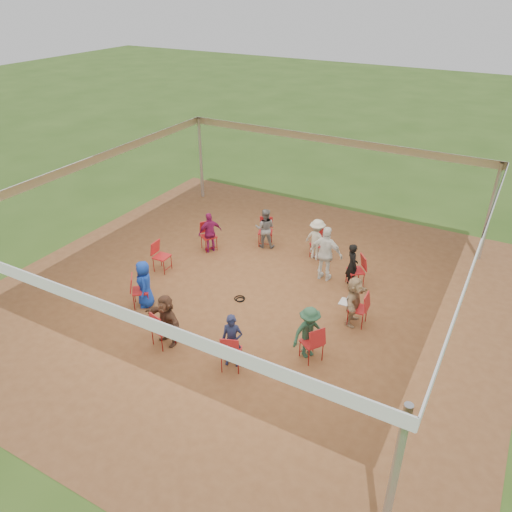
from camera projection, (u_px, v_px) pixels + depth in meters
The scene contains 25 objects.
ground at pixel (252, 295), 13.31m from camera, with size 80.00×80.00×0.00m, color #315119.
dirt_patch at pixel (252, 295), 13.30m from camera, with size 13.00×13.00×0.00m, color brown.
tent at pixel (251, 214), 12.14m from camera, with size 10.33×10.33×3.00m.
chair_0 at pixel (358, 309), 11.98m from camera, with size 0.42×0.44×0.90m, color red, non-canonical shape.
chair_1 at pixel (356, 271), 13.51m from camera, with size 0.42×0.44×0.90m, color red, non-canonical shape.
chair_2 at pixel (319, 244), 14.87m from camera, with size 0.42×0.44×0.90m, color red, non-canonical shape.
chair_3 at pixel (265, 232), 15.55m from camera, with size 0.42×0.44×0.90m, color red, non-canonical shape.
chair_4 at pixel (209, 236), 15.29m from camera, with size 0.42×0.44×0.90m, color red, non-canonical shape.
chair_5 at pixel (162, 257), 14.19m from camera, with size 0.42×0.44×0.90m, color red, non-canonical shape.
chair_6 at pixel (140, 291), 12.66m from camera, with size 0.42×0.44×0.90m, color red, non-canonical shape.
chair_7 at pixel (163, 329), 11.30m from camera, with size 0.42×0.44×0.90m, color red, non-canonical shape.
chair_8 at pixel (231, 352), 10.62m from camera, with size 0.42×0.44×0.90m, color red, non-canonical shape.
chair_9 at pixel (312, 342), 10.88m from camera, with size 0.42×0.44×0.90m, color red, non-canonical shape.
person_seated_0 at pixel (354, 301), 11.93m from camera, with size 1.18×0.44×1.27m, color tan.
person_seated_1 at pixel (352, 265), 13.40m from camera, with size 0.46×0.30×1.27m, color black.
person_seated_2 at pixel (317, 239), 14.70m from camera, with size 0.82×0.41×1.27m, color beige.
person_seated_3 at pixel (265, 228), 15.36m from camera, with size 0.62×0.36×1.27m, color slate.
person_seated_4 at pixel (210, 232), 15.11m from camera, with size 0.75×0.38×1.27m, color #8C1956.
person_seated_5 at pixel (144, 284), 12.59m from camera, with size 0.62×0.35×1.27m, color #1337AC.
person_seated_6 at pixel (166, 320), 11.28m from camera, with size 1.18×0.44×1.27m, color brown.
person_seated_7 at pixel (232, 341), 10.63m from camera, with size 0.46×0.30×1.27m, color #1C2242.
person_seated_8 at pixel (309, 332), 10.88m from camera, with size 0.82×0.41×1.27m, color #264E38.
standing_person at pixel (326, 254), 13.61m from camera, with size 0.94×0.48×1.60m, color white.
cable_coil at pixel (240, 299), 13.10m from camera, with size 0.33×0.33×0.03m.
laptop at pixel (347, 300), 12.01m from camera, with size 0.28×0.34×0.23m.
Camera 1 is at (5.49, -9.62, 7.44)m, focal length 35.00 mm.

